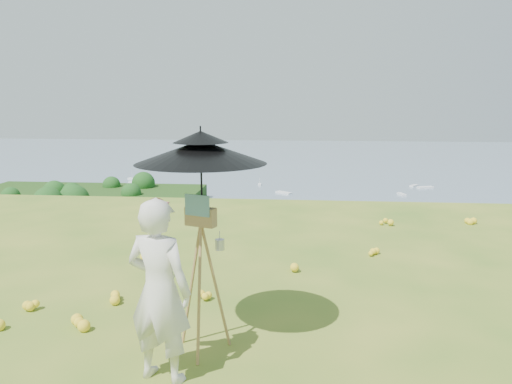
# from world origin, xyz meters

# --- Properties ---
(ground) EXTENTS (14.00, 14.00, 0.00)m
(ground) POSITION_xyz_m (0.00, 0.00, 0.00)
(ground) COLOR #467521
(ground) RESTS_ON ground
(shoreline_tier) EXTENTS (170.00, 28.00, 8.00)m
(shoreline_tier) POSITION_xyz_m (0.00, 75.00, -36.00)
(shoreline_tier) COLOR slate
(shoreline_tier) RESTS_ON bay_water
(bay_water) EXTENTS (700.00, 700.00, 0.00)m
(bay_water) POSITION_xyz_m (0.00, 240.00, -34.00)
(bay_water) COLOR slate
(bay_water) RESTS_ON ground
(peninsula) EXTENTS (90.00, 60.00, 12.00)m
(peninsula) POSITION_xyz_m (-75.00, 155.00, -29.00)
(peninsula) COLOR #1B3C10
(peninsula) RESTS_ON bay_water
(slope_trees) EXTENTS (110.00, 50.00, 6.00)m
(slope_trees) POSITION_xyz_m (0.00, 35.00, -15.00)
(slope_trees) COLOR #164A18
(slope_trees) RESTS_ON forest_slope
(harbor_town) EXTENTS (110.00, 22.00, 5.00)m
(harbor_town) POSITION_xyz_m (0.00, 75.00, -29.50)
(harbor_town) COLOR beige
(harbor_town) RESTS_ON shoreline_tier
(moored_boats) EXTENTS (140.00, 140.00, 0.70)m
(moored_boats) POSITION_xyz_m (-12.50, 161.00, -33.65)
(moored_boats) COLOR white
(moored_boats) RESTS_ON bay_water
(wildflowers) EXTENTS (10.00, 10.50, 0.12)m
(wildflowers) POSITION_xyz_m (0.00, 0.25, 0.06)
(wildflowers) COLOR yellow
(wildflowers) RESTS_ON ground
(painter) EXTENTS (0.70, 0.56, 1.69)m
(painter) POSITION_xyz_m (0.18, -1.50, 0.84)
(painter) COLOR beige
(painter) RESTS_ON ground
(field_easel) EXTENTS (0.79, 0.79, 1.62)m
(field_easel) POSITION_xyz_m (0.45, -0.95, 0.81)
(field_easel) COLOR #AA7C47
(field_easel) RESTS_ON ground
(sun_umbrella) EXTENTS (1.43, 1.43, 0.94)m
(sun_umbrella) POSITION_xyz_m (0.46, -0.92, 1.80)
(sun_umbrella) COLOR black
(sun_umbrella) RESTS_ON field_easel
(painter_cap) EXTENTS (0.24, 0.27, 0.10)m
(painter_cap) POSITION_xyz_m (0.18, -1.50, 1.64)
(painter_cap) COLOR #D27381
(painter_cap) RESTS_ON painter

